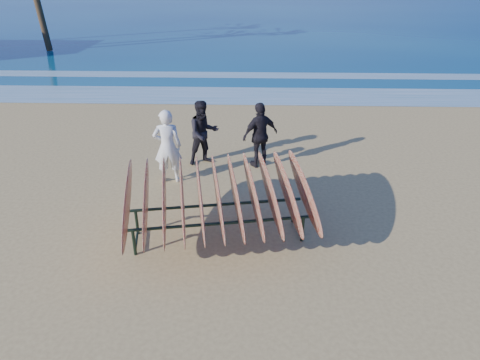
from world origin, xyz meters
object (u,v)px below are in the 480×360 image
Objects in this scene: person_white at (168,147)px; person_dark_b at (260,135)px; surfboard_rack at (218,196)px; person_dark_a at (203,133)px.

person_white reaches higher than person_dark_b.
person_dark_b is at bearing 66.37° from surfboard_rack.
surfboard_rack is at bearing -105.64° from person_dark_a.
surfboard_rack is at bearing 112.16° from person_white.
person_white is 1.24m from person_dark_a.
person_white is at bearing -6.95° from person_dark_b.
person_dark_a reaches higher than surfboard_rack.
person_white is 1.06× the size of person_dark_a.
surfboard_rack is 2.20× the size of person_dark_a.
person_dark_a is (0.69, 1.03, -0.05)m from person_white.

